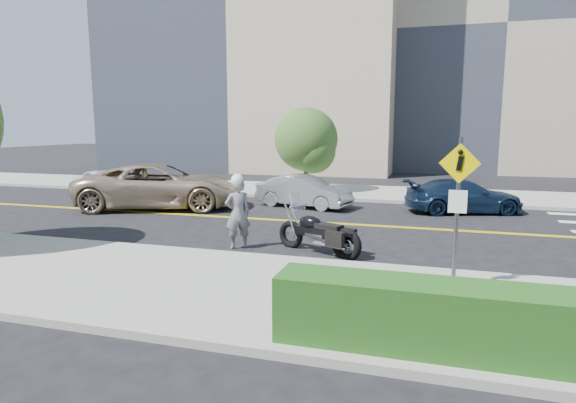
# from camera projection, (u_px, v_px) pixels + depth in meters

# --- Properties ---
(ground_plane) EXTENTS (120.00, 120.00, 0.00)m
(ground_plane) POSITION_uv_depth(u_px,v_px,m) (320.00, 223.00, 16.89)
(ground_plane) COLOR black
(ground_plane) RESTS_ON ground
(sidewalk_near) EXTENTS (60.00, 5.00, 0.15)m
(sidewalk_near) POSITION_uv_depth(u_px,v_px,m) (237.00, 289.00, 9.78)
(sidewalk_near) COLOR #9E9B91
(sidewalk_near) RESTS_ON ground_plane
(sidewalk_far) EXTENTS (60.00, 5.00, 0.15)m
(sidewalk_far) POSITION_uv_depth(u_px,v_px,m) (353.00, 192.00, 23.97)
(sidewalk_far) COLOR #9E9B91
(sidewalk_far) RESTS_ON ground_plane
(building_left) EXTENTS (22.00, 14.00, 25.00)m
(building_left) POSITION_uv_depth(u_px,v_px,m) (261.00, 11.00, 38.58)
(building_left) COLOR tan
(building_left) RESTS_ON ground_plane
(building_mid) EXTENTS (18.00, 14.00, 20.00)m
(building_mid) POSITION_uv_depth(u_px,v_px,m) (495.00, 40.00, 37.67)
(building_mid) COLOR #A39984
(building_mid) RESTS_ON ground_plane
(pedestrian_sign) EXTENTS (0.78, 0.08, 3.00)m
(pedestrian_sign) POSITION_uv_depth(u_px,v_px,m) (458.00, 198.00, 9.42)
(pedestrian_sign) COLOR #4C4C51
(pedestrian_sign) RESTS_ON sidewalk_near
(motorcyclist) EXTENTS (0.85, 0.80, 2.08)m
(motorcyclist) POSITION_uv_depth(u_px,v_px,m) (238.00, 211.00, 13.23)
(motorcyclist) COLOR #AFAEB3
(motorcyclist) RESTS_ON ground
(motorcycle) EXTENTS (2.68, 1.75, 1.57)m
(motorcycle) POSITION_uv_depth(u_px,v_px,m) (318.00, 224.00, 12.77)
(motorcycle) COLOR black
(motorcycle) RESTS_ON ground
(suv) EXTENTS (7.23, 5.02, 1.83)m
(suv) POSITION_uv_depth(u_px,v_px,m) (160.00, 186.00, 19.76)
(suv) COLOR tan
(suv) RESTS_ON ground
(parked_car_white) EXTENTS (4.10, 2.51, 1.30)m
(parked_car_white) POSITION_uv_depth(u_px,v_px,m) (107.00, 183.00, 23.09)
(parked_car_white) COLOR white
(parked_car_white) RESTS_ON ground
(parked_car_silver) EXTENTS (4.24, 2.34, 1.33)m
(parked_car_silver) POSITION_uv_depth(u_px,v_px,m) (304.00, 191.00, 20.02)
(parked_car_silver) COLOR #9FA0A6
(parked_car_silver) RESTS_ON ground
(parked_car_blue) EXTENTS (4.80, 3.07, 1.29)m
(parked_car_blue) POSITION_uv_depth(u_px,v_px,m) (463.00, 196.00, 18.75)
(parked_car_blue) COLOR #172B47
(parked_car_blue) RESTS_ON ground
(tree_far_a) EXTENTS (3.11, 3.11, 4.25)m
(tree_far_a) POSITION_uv_depth(u_px,v_px,m) (306.00, 139.00, 23.63)
(tree_far_a) COLOR #382619
(tree_far_a) RESTS_ON ground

